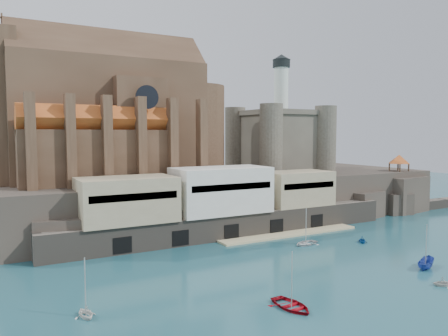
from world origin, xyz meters
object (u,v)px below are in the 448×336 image
Objects in this scene: boat_1 at (444,286)px; boat_2 at (425,268)px; church at (118,120)px; pavilion at (399,160)px; castle_keep at (279,138)px; boat_0 at (291,308)px.

boat_1 is 0.62× the size of boat_2.
church is 7.34× the size of pavilion.
castle_keep is at bearing -33.50° from boat_2.
church is at bearing 178.89° from castle_keep.
church is 8.34× the size of boat_0.
boat_0 reaches higher than boat_1.
boat_0 is 1.97× the size of boat_1.
boat_0 is (4.55, -52.33, -22.13)m from church.
boat_0 is at bearing 106.85° from boat_1.
castle_keep is 59.94m from boat_1.
boat_2 is (-35.87, -34.29, -12.73)m from pavilion.
boat_2 is (30.26, -50.14, -22.13)m from church.
church is 57.00m from boat_0.
boat_1 is (21.27, -3.68, 0.00)m from boat_0.
boat_0 is at bearing 72.76° from boat_2.
pavilion is 1.14× the size of boat_0.
pavilion is at bearing -13.48° from church.
boat_2 reaches higher than boat_1.
castle_keep is at bearing 52.28° from boat_0.
castle_keep reaches higher than boat_0.
boat_2 is at bearing -10.47° from boat_1.
castle_keep is 5.20× the size of boat_0.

